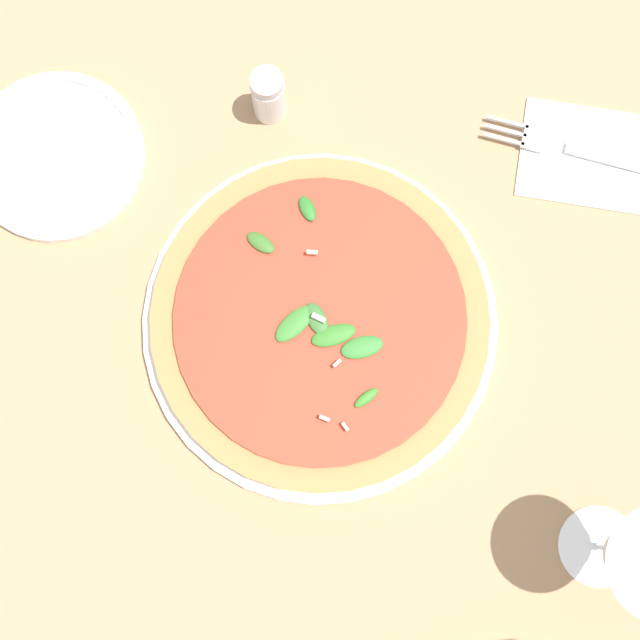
{
  "coord_description": "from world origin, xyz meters",
  "views": [
    {
      "loc": [
        -0.01,
        0.17,
        0.83
      ],
      "look_at": [
        0.02,
        0.03,
        0.03
      ],
      "focal_mm": 50.0,
      "sensor_mm": 36.0,
      "label": 1
    }
  ],
  "objects_px": {
    "side_plate_white": "(56,155)",
    "shaker_pepper": "(268,96)",
    "pizza_arugula_main": "(320,322)",
    "fork": "(594,154)"
  },
  "relations": [
    {
      "from": "pizza_arugula_main",
      "to": "shaker_pepper",
      "type": "height_order",
      "value": "shaker_pepper"
    },
    {
      "from": "pizza_arugula_main",
      "to": "side_plate_white",
      "type": "height_order",
      "value": "pizza_arugula_main"
    },
    {
      "from": "pizza_arugula_main",
      "to": "side_plate_white",
      "type": "relative_size",
      "value": 1.93
    },
    {
      "from": "fork",
      "to": "side_plate_white",
      "type": "height_order",
      "value": "side_plate_white"
    },
    {
      "from": "pizza_arugula_main",
      "to": "fork",
      "type": "bearing_deg",
      "value": -134.86
    },
    {
      "from": "side_plate_white",
      "to": "shaker_pepper",
      "type": "xyz_separation_m",
      "value": [
        -0.19,
        -0.09,
        0.02
      ]
    },
    {
      "from": "side_plate_white",
      "to": "pizza_arugula_main",
      "type": "bearing_deg",
      "value": 159.98
    },
    {
      "from": "pizza_arugula_main",
      "to": "shaker_pepper",
      "type": "relative_size",
      "value": 4.93
    },
    {
      "from": "side_plate_white",
      "to": "shaker_pepper",
      "type": "bearing_deg",
      "value": -153.46
    },
    {
      "from": "fork",
      "to": "side_plate_white",
      "type": "bearing_deg",
      "value": 15.65
    }
  ]
}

